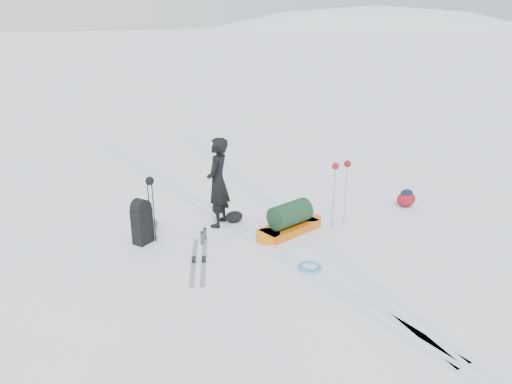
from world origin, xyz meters
TOP-DOWN VIEW (x-y plane):
  - ground at (0.00, 0.00)m, footprint 200.00×200.00m
  - snow_hill_backdrop at (62.69, 84.02)m, footprint 359.50×192.00m
  - ski_tracks at (0.61, 0.88)m, footprint 3.38×17.97m
  - skier at (-0.28, 0.82)m, footprint 0.83×0.82m
  - pulk_sled at (0.81, -0.29)m, footprint 1.78×0.78m
  - expedition_rucksack at (-1.94, 0.87)m, footprint 0.77×0.94m
  - ski_poles_black at (-1.78, 0.75)m, footprint 0.19×0.17m
  - ski_poles_silver at (1.86, -0.59)m, footprint 0.47×0.15m
  - touring_skis_grey at (-1.37, -0.48)m, footprint 1.08×1.77m
  - touring_skis_white at (0.81, -0.29)m, footprint 1.15×1.78m
  - rope_coil at (0.24, -1.74)m, footprint 0.61×0.61m
  - small_daypack at (3.99, -0.52)m, footprint 0.51×0.39m
  - thermos_pair at (-0.94, 0.20)m, footprint 0.21×0.24m
  - stuff_sack at (0.07, 0.77)m, footprint 0.48×0.42m

SIDE VIEW (x-z plane):
  - snow_hill_backdrop at x=62.69m, z-range -150.24..12.21m
  - ground at x=0.00m, z-range 0.00..0.00m
  - ski_tracks at x=0.61m, z-range 0.00..0.01m
  - touring_skis_grey at x=-1.37m, z-range -0.02..0.05m
  - touring_skis_white at x=0.81m, z-range -0.02..0.05m
  - rope_coil at x=0.24m, z-range 0.00..0.06m
  - stuff_sack at x=0.07m, z-range 0.00..0.25m
  - thermos_pair at x=-0.94m, z-range -0.01..0.27m
  - small_daypack at x=3.99m, z-range -0.01..0.41m
  - pulk_sled at x=0.81m, z-range -0.08..0.58m
  - expedition_rucksack at x=-1.94m, z-range -0.04..0.89m
  - skier at x=-0.28m, z-range 0.00..1.94m
  - ski_poles_black at x=-1.78m, z-range 0.44..1.81m
  - ski_poles_silver at x=1.86m, z-range 0.49..1.95m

